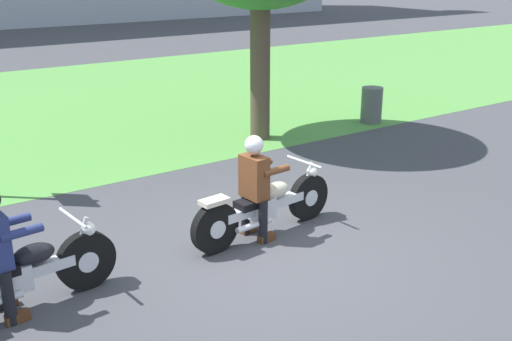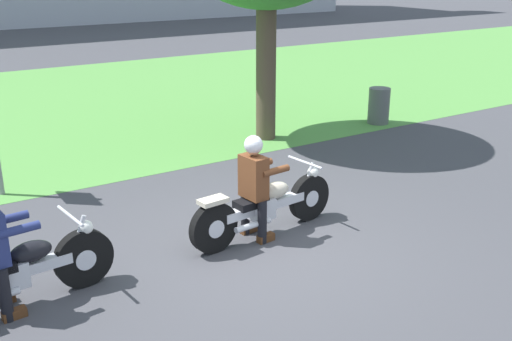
{
  "view_description": "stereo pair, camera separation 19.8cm",
  "coord_description": "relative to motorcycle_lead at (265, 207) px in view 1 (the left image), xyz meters",
  "views": [
    {
      "loc": [
        -4.05,
        -5.65,
        3.48
      ],
      "look_at": [
        0.22,
        0.56,
        0.85
      ],
      "focal_mm": 42.36,
      "sensor_mm": 36.0,
      "label": 1
    },
    {
      "loc": [
        -3.88,
        -5.76,
        3.48
      ],
      "look_at": [
        0.22,
        0.56,
        0.85
      ],
      "focal_mm": 42.36,
      "sensor_mm": 36.0,
      "label": 2
    }
  ],
  "objects": [
    {
      "name": "rider_lead",
      "position": [
        -0.17,
        -0.01,
        0.42
      ],
      "size": [
        0.58,
        0.49,
        1.41
      ],
      "rotation": [
        0.0,
        0.0,
        0.1
      ],
      "color": "black",
      "rests_on": "ground"
    },
    {
      "name": "motorcycle_follow",
      "position": [
        -3.17,
        -0.09,
        0.01
      ],
      "size": [
        2.15,
        0.66,
        0.9
      ],
      "rotation": [
        0.0,
        0.0,
        0.1
      ],
      "color": "black",
      "rests_on": "ground"
    },
    {
      "name": "trash_can",
      "position": [
        5.4,
        3.48,
        0.0
      ],
      "size": [
        0.47,
        0.47,
        0.8
      ],
      "primitive_type": "cylinder",
      "color": "#595E5B",
      "rests_on": "ground"
    },
    {
      "name": "grass_verge",
      "position": [
        -0.23,
        9.01,
        -0.4
      ],
      "size": [
        60.0,
        12.0,
        0.01
      ],
      "primitive_type": "cube",
      "color": "#549342",
      "rests_on": "ground"
    },
    {
      "name": "motorcycle_lead",
      "position": [
        0.0,
        0.0,
        0.0
      ],
      "size": [
        2.29,
        0.66,
        0.89
      ],
      "rotation": [
        0.0,
        0.0,
        0.1
      ],
      "color": "black",
      "rests_on": "ground"
    },
    {
      "name": "ground",
      "position": [
        -0.23,
        -0.36,
        -0.4
      ],
      "size": [
        120.0,
        120.0,
        0.0
      ],
      "primitive_type": "plane",
      "color": "#424247"
    }
  ]
}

